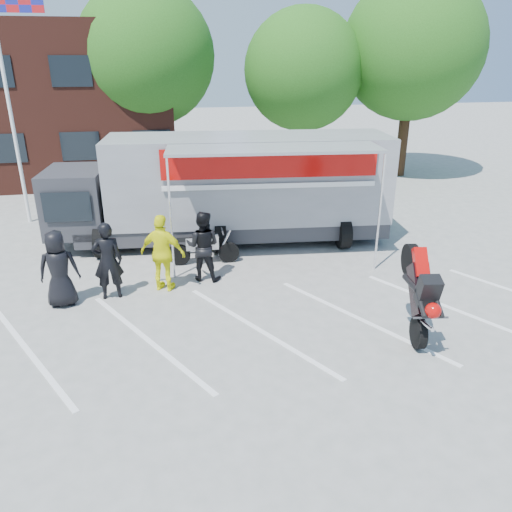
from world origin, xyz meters
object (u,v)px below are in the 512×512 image
object	(u,v)px
spectator_hivis	(163,253)
tree_right	(413,48)
spectator_leather_a	(59,269)
spectator_leather_c	(203,246)
tree_left	(146,56)
transporter_truck	(234,240)
flagpole	(12,74)
stunt_bike_rider	(405,330)
spectator_leather_b	(108,261)
tree_mid	(303,70)
parked_motorcycle	(205,263)

from	to	relation	value
spectator_hivis	tree_right	bearing A→B (deg)	-112.66
tree_right	spectator_leather_a	xyz separation A→B (m)	(-14.20, -11.49, -4.93)
tree_right	spectator_leather_c	distance (m)	15.88
tree_left	transporter_truck	xyz separation A→B (m)	(2.51, -9.30, -5.57)
tree_left	flagpole	bearing A→B (deg)	-125.28
stunt_bike_rider	spectator_leather_b	distance (m)	7.16
spectator_hivis	tree_left	bearing A→B (deg)	-64.90
tree_left	spectator_leather_c	world-z (taller)	tree_left
spectator_leather_a	tree_right	bearing A→B (deg)	-145.27
tree_mid	tree_right	size ratio (longest dim) A/B	0.84
parked_motorcycle	stunt_bike_rider	distance (m)	6.10
stunt_bike_rider	spectator_hivis	size ratio (longest dim) A/B	1.10
stunt_bike_rider	spectator_hivis	xyz separation A→B (m)	(-5.17, 3.06, 1.00)
tree_left	tree_right	world-z (taller)	tree_right
tree_right	spectator_leather_a	size ratio (longest dim) A/B	4.83
flagpole	spectator_hivis	size ratio (longest dim) A/B	3.99
parked_motorcycle	spectator_leather_c	bearing A→B (deg)	176.01
stunt_bike_rider	spectator_leather_a	size ratio (longest dim) A/B	1.16
tree_mid	stunt_bike_rider	bearing A→B (deg)	-96.22
tree_mid	stunt_bike_rider	xyz separation A→B (m)	(-1.60, -14.65, -4.94)
stunt_bike_rider	spectator_leather_c	world-z (taller)	spectator_leather_c
tree_mid	transporter_truck	xyz separation A→B (m)	(-4.49, -8.30, -4.94)
tree_left	tree_mid	distance (m)	7.10
tree_left	parked_motorcycle	xyz separation A→B (m)	(1.39, -11.06, -5.57)
stunt_bike_rider	spectator_hivis	distance (m)	6.09
spectator_leather_a	spectator_leather_b	bearing A→B (deg)	-174.52
transporter_truck	stunt_bike_rider	world-z (taller)	transporter_truck
parked_motorcycle	spectator_hivis	world-z (taller)	spectator_hivis
flagpole	spectator_leather_c	size ratio (longest dim) A/B	4.21
stunt_bike_rider	tree_mid	bearing A→B (deg)	92.18
tree_mid	parked_motorcycle	xyz separation A→B (m)	(-5.61, -10.06, -4.94)
spectator_leather_a	spectator_leather_c	world-z (taller)	spectator_leather_c
spectator_hivis	parked_motorcycle	bearing A→B (deg)	-102.92
tree_left	stunt_bike_rider	xyz separation A→B (m)	(5.40, -15.65, -5.57)
parked_motorcycle	spectator_leather_a	xyz separation A→B (m)	(-3.59, -1.93, 0.94)
flagpole	spectator_leather_a	xyz separation A→B (m)	(2.04, -6.99, -4.11)
flagpole	tree_right	bearing A→B (deg)	15.48
tree_mid	transporter_truck	world-z (taller)	tree_mid
parked_motorcycle	tree_mid	bearing A→B (deg)	-27.26
transporter_truck	stunt_bike_rider	size ratio (longest dim) A/B	4.79
spectator_leather_c	tree_left	bearing A→B (deg)	-64.46
tree_left	spectator_leather_c	bearing A→B (deg)	-83.97
transporter_truck	stunt_bike_rider	bearing A→B (deg)	-60.81
flagpole	spectator_leather_b	xyz separation A→B (m)	(3.15, -6.80, -4.07)
parked_motorcycle	spectator_leather_c	size ratio (longest dim) A/B	1.08
flagpole	transporter_truck	world-z (taller)	flagpole
transporter_truck	spectator_leather_c	xyz separation A→B (m)	(-1.23, -2.83, 0.95)
transporter_truck	tree_right	bearing A→B (deg)	44.15
transporter_truck	stunt_bike_rider	distance (m)	6.98
tree_left	transporter_truck	world-z (taller)	tree_left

